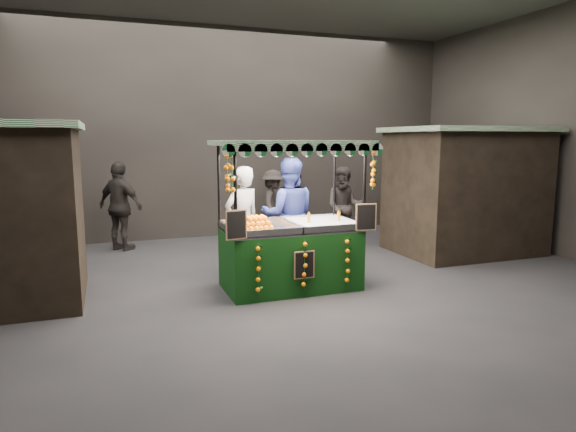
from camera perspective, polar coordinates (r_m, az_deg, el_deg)
name	(u,v)px	position (r m, az deg, el deg)	size (l,w,h in m)	color
ground	(292,293)	(7.80, 0.44, -8.81)	(12.00, 12.00, 0.00)	black
market_hall	(292,67)	(7.50, 0.47, 16.64)	(12.10, 10.10, 5.05)	black
neighbour_stall_right	(464,190)	(11.03, 19.54, 2.82)	(3.00, 2.20, 2.60)	black
juice_stall	(292,244)	(7.87, 0.41, -3.18)	(2.41, 1.42, 2.34)	black
vendor_grey	(242,222)	(8.54, -5.25, -0.71)	(0.82, 0.69, 1.91)	gray
vendor_blue	(289,215)	(8.86, 0.06, 0.10)	(1.16, 1.01, 2.04)	navy
shopper_0	(2,225)	(9.97, -29.90, -0.91)	(0.65, 0.44, 1.76)	#2C2624
shopper_1	(344,207)	(11.05, 6.48, 1.05)	(1.07, 0.99, 1.76)	#2E2826
shopper_2	(121,206)	(11.16, -18.61, 1.07)	(1.11, 1.11, 1.90)	black
shopper_3	(273,204)	(11.86, -1.72, 1.34)	(0.97, 1.22, 1.65)	#2A2322
shopper_5	(407,197)	(12.94, 13.45, 2.09)	(0.71, 1.73, 1.81)	black
shopper_6	(295,202)	(12.45, 0.85, 1.62)	(0.40, 0.60, 1.61)	black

